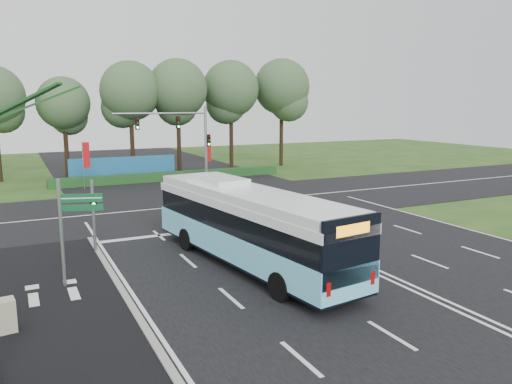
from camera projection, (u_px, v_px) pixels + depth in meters
ground at (310, 244)px, 25.83m from camera, size 120.00×120.00×0.00m
road_main at (310, 244)px, 25.83m from camera, size 20.00×120.00×0.04m
road_cross at (222, 203)px, 36.44m from camera, size 120.00×14.00×0.05m
bike_path at (56, 307)px, 17.75m from camera, size 5.00×18.00×0.06m
kerb_strip at (125, 295)px, 18.79m from camera, size 0.25×18.00×0.12m
city_bus at (248, 225)px, 22.07m from camera, size 4.36×13.20×3.72m
pedestrian_signal at (94, 214)px, 23.96m from camera, size 0.34×0.42×3.61m
street_sign at (70, 220)px, 19.32m from camera, size 1.62×0.62×4.34m
utility_cabinet at (4, 317)px, 15.67m from camera, size 0.74×0.64×1.12m
banner_flag_left at (86, 158)px, 42.19m from camera, size 0.60×0.10×4.09m
banner_flag_mid at (207, 152)px, 46.44m from camera, size 0.62×0.08×4.20m
traffic_light_gantry at (186, 133)px, 43.24m from camera, size 8.41×0.28×7.00m
hedge at (172, 176)px, 47.42m from camera, size 22.00×1.20×0.80m
blue_hoarding at (124, 168)px, 47.77m from camera, size 10.00×0.30×2.20m
eucalyptus_row at (145, 92)px, 50.52m from camera, size 42.28×7.56×12.34m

